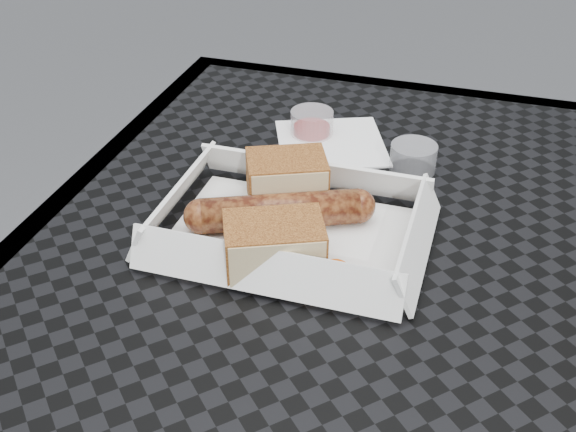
# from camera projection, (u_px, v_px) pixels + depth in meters

# --- Properties ---
(patio_table) EXTENTS (0.80, 0.80, 0.74)m
(patio_table) POSITION_uv_depth(u_px,v_px,m) (433.00, 333.00, 0.68)
(patio_table) COLOR black
(patio_table) RESTS_ON ground
(food_tray) EXTENTS (0.22, 0.15, 0.00)m
(food_tray) POSITION_uv_depth(u_px,v_px,m) (291.00, 235.00, 0.68)
(food_tray) COLOR white
(food_tray) RESTS_ON patio_table
(bratwurst) EXTENTS (0.17, 0.09, 0.03)m
(bratwurst) POSITION_uv_depth(u_px,v_px,m) (280.00, 211.00, 0.68)
(bratwurst) COLOR brown
(bratwurst) RESTS_ON food_tray
(bread_near) EXTENTS (0.09, 0.08, 0.05)m
(bread_near) POSITION_uv_depth(u_px,v_px,m) (287.00, 179.00, 0.71)
(bread_near) COLOR #945925
(bread_near) RESTS_ON food_tray
(bread_far) EXTENTS (0.10, 0.09, 0.04)m
(bread_far) POSITION_uv_depth(u_px,v_px,m) (274.00, 244.00, 0.63)
(bread_far) COLOR #945925
(bread_far) RESTS_ON food_tray
(veg_garnish) EXTENTS (0.03, 0.03, 0.00)m
(veg_garnish) POSITION_uv_depth(u_px,v_px,m) (339.00, 279.00, 0.62)
(veg_garnish) COLOR #DE5409
(veg_garnish) RESTS_ON food_tray
(napkin) EXTENTS (0.16, 0.16, 0.00)m
(napkin) POSITION_uv_depth(u_px,v_px,m) (331.00, 143.00, 0.83)
(napkin) COLOR white
(napkin) RESTS_ON patio_table
(condiment_cup_sauce) EXTENTS (0.05, 0.05, 0.03)m
(condiment_cup_sauce) POSITION_uv_depth(u_px,v_px,m) (312.00, 123.00, 0.84)
(condiment_cup_sauce) COLOR maroon
(condiment_cup_sauce) RESTS_ON patio_table
(condiment_cup_empty) EXTENTS (0.05, 0.05, 0.03)m
(condiment_cup_empty) POSITION_uv_depth(u_px,v_px,m) (413.00, 158.00, 0.77)
(condiment_cup_empty) COLOR silver
(condiment_cup_empty) RESTS_ON patio_table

